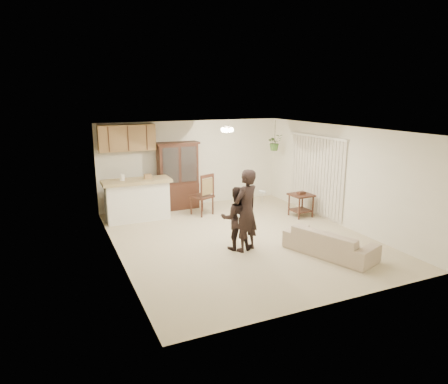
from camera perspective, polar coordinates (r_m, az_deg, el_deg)
name	(u,v)px	position (r m, az deg, el deg)	size (l,w,h in m)	color
floor	(240,238)	(9.28, 2.36, -6.61)	(6.50, 6.50, 0.00)	#BEAD90
ceiling	(242,129)	(8.73, 2.52, 8.97)	(5.50, 6.50, 0.02)	silver
wall_back	(192,163)	(11.86, -4.58, 4.11)	(5.50, 0.02, 2.50)	white
wall_front	(337,229)	(6.29, 15.79, -5.08)	(5.50, 0.02, 2.50)	white
wall_left	(115,198)	(8.11, -15.24, -0.84)	(0.02, 6.50, 2.50)	white
wall_right	(339,176)	(10.42, 16.13, 2.27)	(0.02, 6.50, 2.50)	white
breakfast_bar	(138,202)	(10.69, -12.25, -1.35)	(1.60, 0.55, 1.00)	white
bar_top	(136,181)	(10.56, -12.40, 1.53)	(1.75, 0.70, 0.08)	tan
upper_cabinets	(127,138)	(11.09, -13.72, 7.53)	(1.50, 0.34, 0.70)	brown
vertical_blinds	(316,175)	(11.11, 12.95, 2.36)	(0.06, 2.30, 2.10)	beige
ceiling_fixture	(227,129)	(9.90, 0.43, 8.96)	(0.36, 0.36, 0.20)	#FFE5BF
hanging_plant	(275,142)	(11.99, 7.25, 7.04)	(0.43, 0.37, 0.48)	#2F5722
plant_cord	(275,131)	(11.96, 7.30, 8.59)	(0.01, 0.01, 0.65)	#29241E
sofa	(330,238)	(8.52, 14.90, -6.34)	(1.87, 0.73, 0.73)	beige
adult	(246,209)	(8.32, 3.16, -2.50)	(0.66, 0.43, 1.80)	black
child	(236,219)	(8.44, 1.77, -3.83)	(0.66, 0.51, 1.35)	black
china_hutch	(178,176)	(11.50, -6.60, 2.25)	(1.23, 0.48, 1.93)	#321912
side_table	(301,205)	(11.00, 10.91, -1.81)	(0.60, 0.60, 0.69)	#321912
chair_bar	(122,210)	(10.84, -14.34, -2.55)	(0.51, 0.51, 0.94)	#321912
chair_hutch_left	(156,203)	(11.36, -9.74, -1.51)	(0.58, 0.58, 0.98)	#321912
chair_hutch_right	(202,203)	(11.00, -3.17, -1.57)	(0.67, 0.67, 1.15)	#321912
controller_adult	(262,192)	(7.97, 5.49, 0.01)	(0.05, 0.15, 0.05)	white
controller_child	(238,216)	(8.09, 2.07, -3.41)	(0.04, 0.12, 0.04)	white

